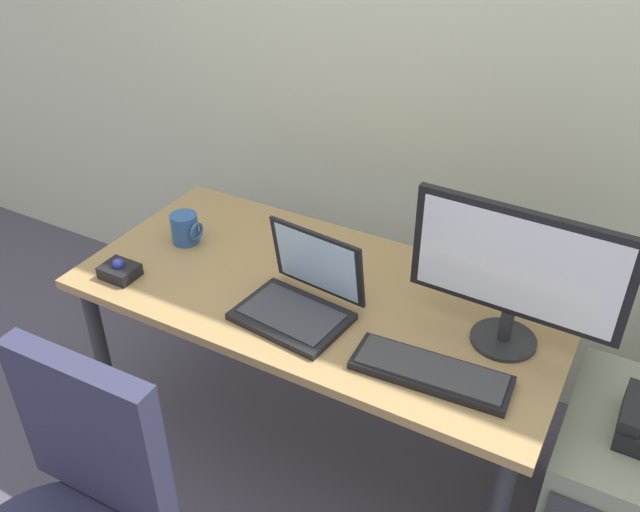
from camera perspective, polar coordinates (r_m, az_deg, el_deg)
name	(u,v)px	position (r m, az deg, el deg)	size (l,w,h in m)	color
ground_plane	(320,449)	(2.56, 0.00, -15.87)	(8.00, 8.00, 0.00)	#4C4856
back_wall	(426,7)	(2.37, 8.86, 19.96)	(6.00, 0.10, 2.80)	beige
desk	(320,309)	(2.11, 0.00, -4.50)	(1.48, 0.72, 0.72)	#A07E4C
file_cabinet	(624,503)	(2.23, 24.16, -18.38)	(0.42, 0.53, 0.59)	gray
monitor_main	(516,271)	(1.80, 16.17, -1.23)	(0.56, 0.18, 0.41)	#262628
keyboard	(431,372)	(1.79, 9.29, -9.59)	(0.42, 0.16, 0.03)	black
laptop	(301,296)	(1.95, -1.60, -3.39)	(0.34, 0.29, 0.24)	black
trackball_mouse	(120,270)	(2.20, -16.48, -1.17)	(0.11, 0.09, 0.07)	black
coffee_mug	(185,229)	(2.31, -11.24, 2.28)	(0.10, 0.09, 0.10)	#2C528F
banana	(486,274)	(2.16, 13.73, -1.45)	(0.19, 0.04, 0.04)	yellow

